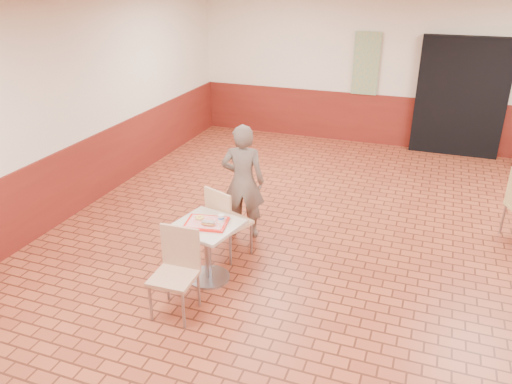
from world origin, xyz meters
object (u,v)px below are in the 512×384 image
(customer, at_px, (243,182))
(paper_cup, at_px, (221,218))
(main_table, at_px, (207,242))
(ring_donut, at_px, (200,218))
(long_john_donut, at_px, (208,223))
(serving_tray, at_px, (206,223))
(chair_main_back, at_px, (225,219))
(chair_main_front, at_px, (177,267))

(customer, bearing_deg, paper_cup, 85.13)
(main_table, distance_m, ring_donut, 0.30)
(main_table, relative_size, long_john_donut, 4.21)
(serving_tray, bearing_deg, chair_main_back, 90.53)
(chair_main_front, xyz_separation_m, chair_main_back, (0.05, 1.14, 0.00))
(chair_main_front, bearing_deg, chair_main_back, 85.86)
(chair_main_back, bearing_deg, chair_main_front, 109.96)
(chair_main_front, height_order, long_john_donut, chair_main_front)
(ring_donut, bearing_deg, main_table, -21.78)
(chair_main_back, distance_m, ring_donut, 0.55)
(customer, xyz_separation_m, paper_cup, (0.16, -1.06, 0.01))
(chair_main_front, distance_m, serving_tray, 0.66)
(paper_cup, bearing_deg, chair_main_back, 108.66)
(main_table, distance_m, customer, 1.16)
(main_table, height_order, paper_cup, paper_cup)
(customer, bearing_deg, chair_main_back, 76.83)
(chair_main_front, bearing_deg, serving_tray, 83.49)
(serving_tray, distance_m, long_john_donut, 0.09)
(chair_main_back, height_order, ring_donut, chair_main_back)
(chair_main_back, height_order, long_john_donut, chair_main_back)
(ring_donut, relative_size, paper_cup, 1.19)
(long_john_donut, bearing_deg, ring_donut, 145.47)
(chair_main_back, distance_m, serving_tray, 0.56)
(customer, relative_size, long_john_donut, 9.13)
(chair_main_back, height_order, paper_cup, chair_main_back)
(chair_main_back, xyz_separation_m, paper_cup, (0.16, -0.46, 0.26))
(chair_main_front, xyz_separation_m, serving_tray, (0.05, 0.62, 0.21))
(main_table, distance_m, long_john_donut, 0.30)
(ring_donut, height_order, long_john_donut, long_john_donut)
(chair_main_front, relative_size, ring_donut, 9.32)
(main_table, distance_m, serving_tray, 0.25)
(chair_main_back, distance_m, long_john_donut, 0.64)
(long_john_donut, bearing_deg, chair_main_back, 95.65)
(customer, distance_m, ring_donut, 1.08)
(chair_main_front, relative_size, long_john_donut, 5.48)
(customer, bearing_deg, long_john_donut, 79.57)
(long_john_donut, distance_m, paper_cup, 0.16)
(customer, distance_m, paper_cup, 1.07)
(chair_main_back, relative_size, ring_donut, 9.37)
(main_table, height_order, long_john_donut, long_john_donut)
(chair_main_back, relative_size, serving_tray, 2.06)
(serving_tray, xyz_separation_m, paper_cup, (0.15, 0.06, 0.06))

